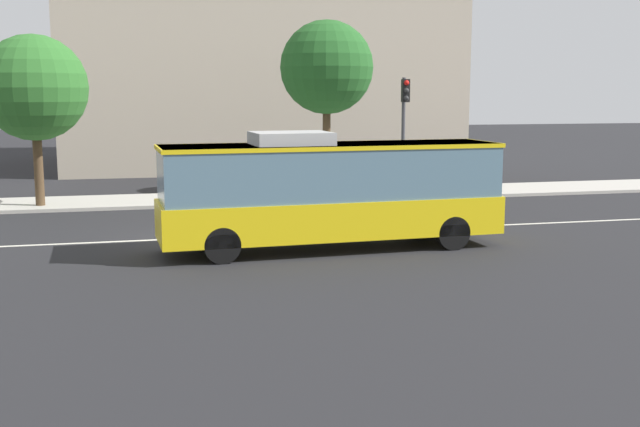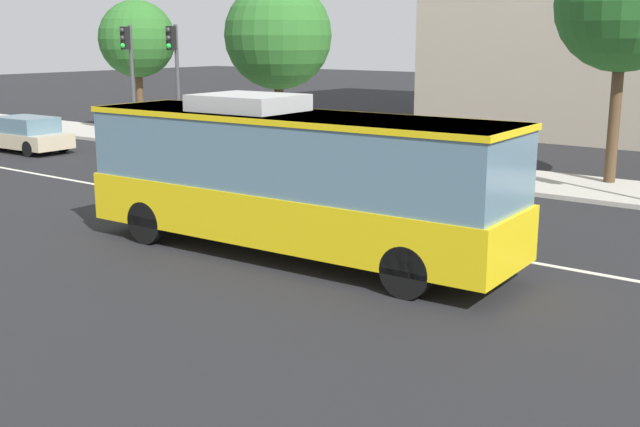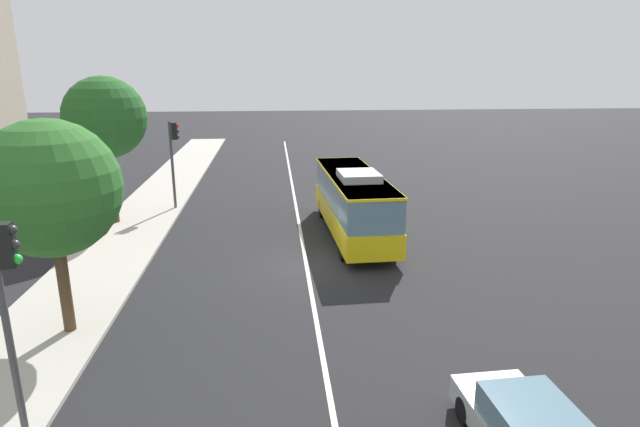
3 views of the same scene
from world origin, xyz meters
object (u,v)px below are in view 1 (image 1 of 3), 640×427
Objects in this scene: transit_bus at (330,188)px; street_tree_kerbside_right at (34,88)px; street_tree_kerbside_centre at (327,68)px; traffic_light_mid_block at (404,117)px.

street_tree_kerbside_right is (-9.20, 10.50, 2.93)m from transit_bus.
traffic_light_mid_block is at bearing -46.34° from street_tree_kerbside_centre.
traffic_light_mid_block is (5.70, 9.62, 1.75)m from transit_bus.
street_tree_kerbside_right is at bearing 128.78° from transit_bus.
traffic_light_mid_block is 0.67× the size of street_tree_kerbside_centre.
transit_bus is 1.30× the size of street_tree_kerbside_centre.
street_tree_kerbside_centre is 12.39m from street_tree_kerbside_right.
street_tree_kerbside_right is (-12.21, -1.94, -0.93)m from street_tree_kerbside_centre.
traffic_light_mid_block is at bearing 56.90° from transit_bus.
street_tree_kerbside_centre is at bearing 73.97° from transit_bus.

